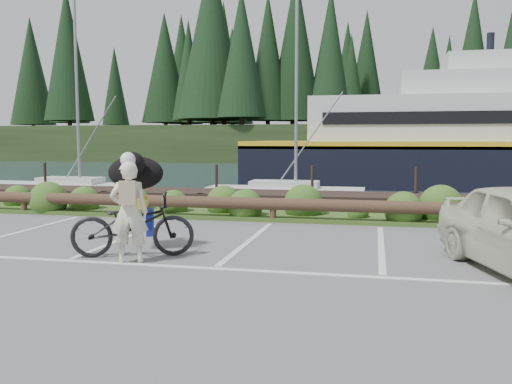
% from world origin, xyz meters
% --- Properties ---
extents(ground, '(72.00, 72.00, 0.00)m').
position_xyz_m(ground, '(0.00, 0.00, 0.00)').
color(ground, '#59585B').
extents(harbor_backdrop, '(170.00, 160.00, 30.00)m').
position_xyz_m(harbor_backdrop, '(0.39, 78.52, -0.00)').
color(harbor_backdrop, '#192C3D').
rests_on(harbor_backdrop, ground).
extents(vegetation_strip, '(34.00, 1.60, 0.10)m').
position_xyz_m(vegetation_strip, '(0.00, 5.30, 0.05)').
color(vegetation_strip, '#3D5B21').
rests_on(vegetation_strip, ground).
extents(log_rail, '(32.00, 0.30, 0.60)m').
position_xyz_m(log_rail, '(0.00, 4.60, 0.00)').
color(log_rail, '#443021').
rests_on(log_rail, ground).
extents(bicycle, '(2.25, 1.40, 1.12)m').
position_xyz_m(bicycle, '(-1.67, 0.17, 0.56)').
color(bicycle, black).
rests_on(bicycle, ground).
extents(cyclist, '(0.72, 0.59, 1.70)m').
position_xyz_m(cyclist, '(-1.50, -0.29, 0.85)').
color(cyclist, beige).
rests_on(cyclist, ground).
extents(dog, '(0.86, 1.20, 0.62)m').
position_xyz_m(dog, '(-1.89, 0.82, 1.43)').
color(dog, black).
rests_on(dog, bicycle).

